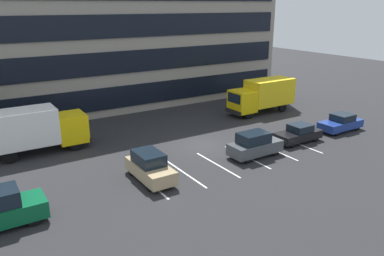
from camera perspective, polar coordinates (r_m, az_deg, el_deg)
ground_plane at (r=32.06m, az=1.72°, el=-2.62°), size 120.00×120.00×0.00m
office_building at (r=46.03m, az=-11.25°, el=14.81°), size 38.74×11.18×18.00m
lot_markings at (r=29.16m, az=6.03°, el=-4.87°), size 14.14×5.40×0.01m
box_truck_yellow_all at (r=42.07m, az=10.49°, el=4.95°), size 7.70×2.55×3.57m
box_truck_yellow at (r=32.22m, az=-22.54°, el=-0.08°), size 7.84×2.60×3.63m
sedan_navy at (r=38.20m, az=21.31°, el=0.72°), size 4.42×1.85×1.58m
suv_tan at (r=25.77m, az=-6.30°, el=-5.78°), size 1.82×4.30×1.94m
suv_charcoal at (r=29.91m, az=9.33°, el=-2.49°), size 4.29×1.82×1.94m
sedan_black at (r=33.93m, az=15.58°, el=-0.83°), size 4.27×1.79×1.53m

